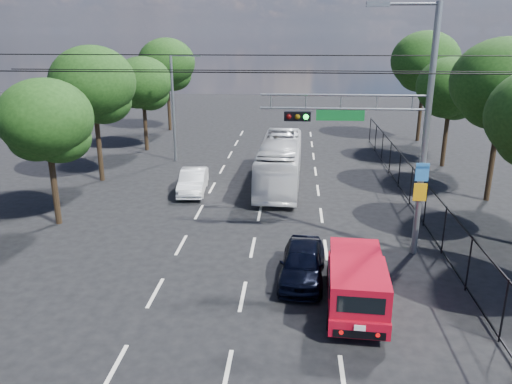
# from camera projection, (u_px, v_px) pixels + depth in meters

# --- Properties ---
(ground) EXTENTS (120.00, 120.00, 0.00)m
(ground) POSITION_uv_depth(u_px,v_px,m) (227.00, 374.00, 12.98)
(ground) COLOR black
(ground) RESTS_ON ground
(lane_markings) EXTENTS (6.12, 38.00, 0.01)m
(lane_markings) POSITION_uv_depth(u_px,v_px,m) (262.00, 200.00, 26.26)
(lane_markings) COLOR beige
(lane_markings) RESTS_ON ground
(signal_mast) EXTENTS (6.43, 0.39, 9.50)m
(signal_mast) POSITION_uv_depth(u_px,v_px,m) (394.00, 123.00, 18.56)
(signal_mast) COLOR slate
(signal_mast) RESTS_ON ground
(streetlight_left) EXTENTS (2.09, 0.22, 7.08)m
(streetlight_left) POSITION_uv_depth(u_px,v_px,m) (176.00, 103.00, 33.11)
(streetlight_left) COLOR slate
(streetlight_left) RESTS_ON ground
(utility_wires) EXTENTS (22.00, 5.04, 0.74)m
(utility_wires) POSITION_uv_depth(u_px,v_px,m) (254.00, 66.00, 19.14)
(utility_wires) COLOR black
(utility_wires) RESTS_ON ground
(fence_right) EXTENTS (0.06, 34.03, 2.00)m
(fence_right) POSITION_uv_depth(u_px,v_px,m) (419.00, 196.00, 23.65)
(fence_right) COLOR black
(fence_right) RESTS_ON ground
(tree_right_c) EXTENTS (5.10, 5.10, 8.29)m
(tree_right_c) POSITION_uv_depth(u_px,v_px,m) (503.00, 90.00, 24.60)
(tree_right_c) COLOR black
(tree_right_c) RESTS_ON ground
(tree_right_d) EXTENTS (4.32, 4.32, 7.02)m
(tree_right_d) POSITION_uv_depth(u_px,v_px,m) (451.00, 92.00, 31.54)
(tree_right_d) COLOR black
(tree_right_d) RESTS_ON ground
(tree_right_e) EXTENTS (5.28, 5.28, 8.58)m
(tree_right_e) POSITION_uv_depth(u_px,v_px,m) (425.00, 66.00, 38.78)
(tree_right_e) COLOR black
(tree_right_e) RESTS_ON ground
(tree_left_b) EXTENTS (4.08, 4.08, 6.63)m
(tree_left_b) POSITION_uv_depth(u_px,v_px,m) (47.00, 125.00, 21.76)
(tree_left_b) COLOR black
(tree_left_b) RESTS_ON ground
(tree_left_c) EXTENTS (4.80, 4.80, 7.80)m
(tree_left_c) POSITION_uv_depth(u_px,v_px,m) (94.00, 89.00, 28.20)
(tree_left_c) COLOR black
(tree_left_c) RESTS_ON ground
(tree_left_d) EXTENTS (4.20, 4.20, 6.83)m
(tree_left_d) POSITION_uv_depth(u_px,v_px,m) (143.00, 86.00, 35.97)
(tree_left_d) COLOR black
(tree_left_d) RESTS_ON ground
(tree_left_e) EXTENTS (4.92, 4.92, 7.99)m
(tree_left_e) POSITION_uv_depth(u_px,v_px,m) (167.00, 67.00, 43.32)
(tree_left_e) COLOR black
(tree_left_e) RESTS_ON ground
(red_pickup) EXTENTS (1.98, 4.84, 1.77)m
(red_pickup) POSITION_uv_depth(u_px,v_px,m) (356.00, 282.00, 15.78)
(red_pickup) COLOR black
(red_pickup) RESTS_ON ground
(navy_hatchback) EXTENTS (1.83, 3.96, 1.31)m
(navy_hatchback) POSITION_uv_depth(u_px,v_px,m) (302.00, 263.00, 17.72)
(navy_hatchback) COLOR black
(navy_hatchback) RESTS_ON ground
(white_bus) EXTENTS (2.48, 9.57, 2.65)m
(white_bus) POSITION_uv_depth(u_px,v_px,m) (280.00, 162.00, 28.64)
(white_bus) COLOR silver
(white_bus) RESTS_ON ground
(white_van) EXTENTS (1.65, 3.96, 1.28)m
(white_van) POSITION_uv_depth(u_px,v_px,m) (193.00, 181.00, 27.40)
(white_van) COLOR white
(white_van) RESTS_ON ground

